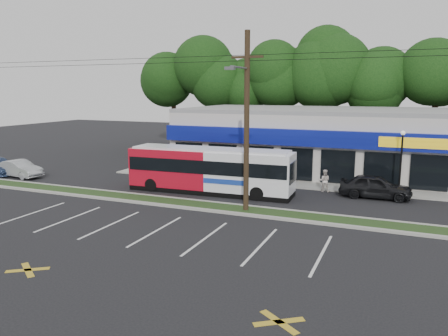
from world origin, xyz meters
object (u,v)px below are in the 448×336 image
Objects in this scene: pedestrian_b at (324,181)px; car_silver at (20,169)px; utility_pole at (243,116)px; metrobus at (210,169)px; car_dark at (375,186)px; lamp_post at (401,155)px; pedestrian_a at (285,180)px.

car_silver is at bearing 2.16° from pedestrian_b.
metrobus is (-3.65, 3.57, -3.81)m from utility_pole.
utility_pole reaches higher than metrobus.
pedestrian_b is at bearing 63.05° from utility_pole.
car_dark is at bearing 42.77° from utility_pole.
car_dark is 2.90× the size of pedestrian_b.
pedestrian_b reaches higher than car_dark.
car_silver is at bearing -178.92° from metrobus.
lamp_post reaches higher than pedestrian_a.
pedestrian_a is 1.18× the size of pedestrian_b.
lamp_post reaches higher than car_silver.
utility_pole is 10.32m from car_dark.
lamp_post is at bearing 43.95° from utility_pole.
pedestrian_b is (-3.33, 0.50, 0.01)m from car_dark.
metrobus is 2.76× the size of car_silver.
pedestrian_b is at bearing -166.74° from lamp_post.
pedestrian_b is (2.37, 1.35, -0.14)m from pedestrian_a.
car_dark is at bearing 163.36° from pedestrian_b.
car_dark is (6.76, 6.25, -4.65)m from utility_pole.
metrobus is 16.24m from car_silver.
lamp_post is 0.95× the size of car_dark.
utility_pole reaches higher than car_dark.
utility_pole is 4.41× the size of metrobus.
lamp_post is at bearing -72.41° from car_silver.
utility_pole is 6.37m from metrobus.
pedestrian_a is (4.71, 1.84, -0.69)m from metrobus.
pedestrian_b is (23.27, 4.18, 0.09)m from car_silver.
lamp_post is 2.76× the size of pedestrian_b.
lamp_post is at bearing -41.58° from car_dark.
metrobus reaches higher than pedestrian_b.
metrobus is at bearing 103.85° from car_dark.
pedestrian_a is at bearing 78.85° from utility_pole.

